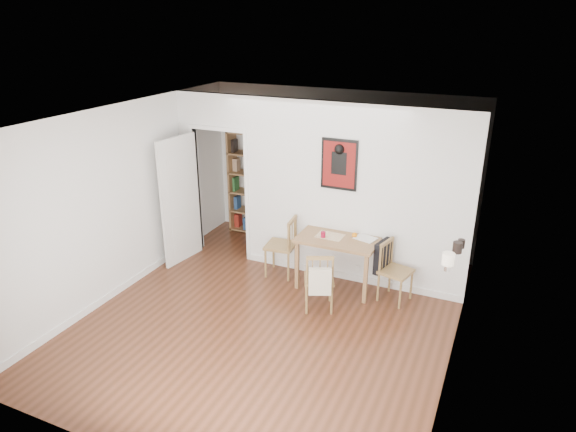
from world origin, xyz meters
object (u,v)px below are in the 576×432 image
at_px(bookshelf, 251,183).
at_px(notebook, 365,238).
at_px(chair_front, 319,280).
at_px(ceramic_jar_b, 461,244).
at_px(red_glass, 323,235).
at_px(orange_fruit, 355,235).
at_px(chair_left, 281,246).
at_px(fireplace, 450,300).
at_px(chair_right, 395,271).
at_px(ceramic_jar_a, 457,247).
at_px(mantel_lamp, 448,260).
at_px(dining_table, 338,243).

height_order(bookshelf, notebook, bookshelf).
xyz_separation_m(chair_front, ceramic_jar_b, (1.69, 0.13, 0.78)).
xyz_separation_m(bookshelf, ceramic_jar_b, (3.73, -1.83, 0.30)).
distance_m(chair_front, red_glass, 0.72).
relative_size(chair_front, notebook, 2.90).
distance_m(orange_fruit, ceramic_jar_b, 1.65).
xyz_separation_m(chair_left, fireplace, (2.55, -0.85, 0.15)).
bearing_deg(ceramic_jar_b, orange_fruit, 156.21).
relative_size(chair_right, notebook, 2.94).
bearing_deg(red_glass, bookshelf, 143.83).
xyz_separation_m(bookshelf, ceramic_jar_a, (3.70, -1.98, 0.31)).
bearing_deg(chair_right, chair_left, 178.31).
height_order(red_glass, notebook, red_glass).
xyz_separation_m(fireplace, notebook, (-1.29, 0.96, 0.16)).
bearing_deg(chair_right, ceramic_jar_b, -30.94).
xyz_separation_m(chair_right, fireplace, (0.82, -0.80, 0.17)).
relative_size(orange_fruit, notebook, 0.25).
distance_m(notebook, ceramic_jar_a, 1.59).
relative_size(chair_left, ceramic_jar_a, 7.12).
relative_size(chair_right, fireplace, 0.68).
bearing_deg(notebook, ceramic_jar_a, -32.53).
height_order(fireplace, mantel_lamp, mantel_lamp).
bearing_deg(mantel_lamp, chair_right, 123.58).
height_order(chair_front, ceramic_jar_a, ceramic_jar_a).
relative_size(chair_right, orange_fruit, 11.64).
height_order(red_glass, orange_fruit, red_glass).
xyz_separation_m(chair_left, mantel_lamp, (2.50, -1.21, 0.82)).
xyz_separation_m(chair_right, red_glass, (-1.03, -0.04, 0.37)).
xyz_separation_m(ceramic_jar_a, ceramic_jar_b, (0.02, 0.16, -0.01)).
xyz_separation_m(chair_left, red_glass, (0.70, -0.09, 0.35)).
bearing_deg(chair_right, orange_fruit, 167.01).
distance_m(dining_table, red_glass, 0.25).
height_order(chair_left, notebook, chair_left).
bearing_deg(ceramic_jar_b, notebook, 153.18).
relative_size(dining_table, chair_right, 1.31).
relative_size(chair_front, ceramic_jar_a, 6.51).
xyz_separation_m(fireplace, red_glass, (-1.85, 0.76, 0.19)).
xyz_separation_m(notebook, ceramic_jar_a, (1.28, -0.82, 0.45)).
relative_size(notebook, ceramic_jar_a, 2.25).
xyz_separation_m(chair_front, fireplace, (1.68, -0.17, 0.19)).
xyz_separation_m(bookshelf, orange_fruit, (2.26, -1.18, -0.11)).
bearing_deg(red_glass, ceramic_jar_b, -13.99).
bearing_deg(dining_table, red_glass, -156.30).
bearing_deg(orange_fruit, ceramic_jar_b, -23.79).
distance_m(chair_left, ceramic_jar_b, 2.73).
bearing_deg(dining_table, notebook, 17.09).
bearing_deg(ceramic_jar_a, mantel_lamp, -94.46).
bearing_deg(chair_left, orange_fruit, 4.88).
relative_size(red_glass, ceramic_jar_b, 0.84).
bearing_deg(bookshelf, ceramic_jar_b, -26.10).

